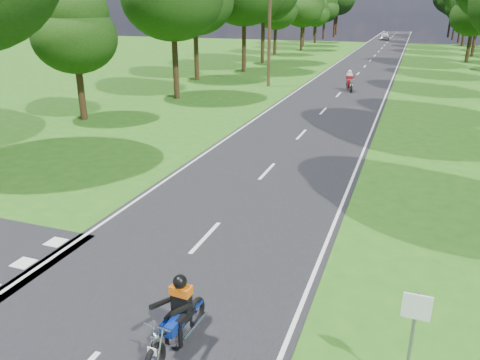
% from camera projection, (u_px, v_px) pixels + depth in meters
% --- Properties ---
extents(ground, '(160.00, 160.00, 0.00)m').
position_uv_depth(ground, '(172.00, 273.00, 11.55)').
color(ground, '#225914').
rests_on(ground, ground).
extents(main_road, '(7.00, 140.00, 0.02)m').
position_uv_depth(main_road, '(370.00, 61.00, 55.51)').
color(main_road, black).
rests_on(main_road, ground).
extents(road_markings, '(7.40, 140.00, 0.01)m').
position_uv_depth(road_markings, '(367.00, 62.00, 53.90)').
color(road_markings, silver).
rests_on(road_markings, main_road).
extents(telegraph_pole, '(1.20, 0.26, 8.00)m').
position_uv_depth(telegraph_pole, '(269.00, 34.00, 36.66)').
color(telegraph_pole, '#382616').
rests_on(telegraph_pole, ground).
extents(road_sign, '(0.45, 0.07, 2.00)m').
position_uv_depth(road_sign, '(413.00, 328.00, 7.54)').
color(road_sign, slate).
rests_on(road_sign, ground).
extents(rider_near_blue, '(0.72, 1.84, 1.50)m').
position_uv_depth(rider_near_blue, '(176.00, 315.00, 8.76)').
color(rider_near_blue, '#0D2C98').
rests_on(rider_near_blue, main_road).
extents(rider_far_red, '(1.16, 1.98, 1.57)m').
position_uv_depth(rider_far_red, '(350.00, 81.00, 35.64)').
color(rider_far_red, maroon).
rests_on(rider_far_red, main_road).
extents(distant_car, '(1.77, 4.26, 1.44)m').
position_uv_depth(distant_car, '(385.00, 36.00, 88.20)').
color(distant_car, silver).
rests_on(distant_car, main_road).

